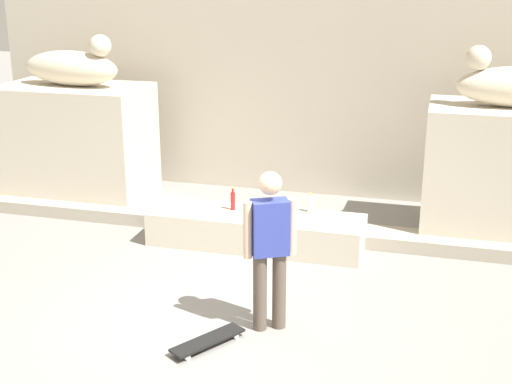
{
  "coord_description": "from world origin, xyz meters",
  "views": [
    {
      "loc": [
        2.27,
        -6.21,
        3.57
      ],
      "look_at": [
        0.28,
        1.1,
        1.1
      ],
      "focal_mm": 49.47,
      "sensor_mm": 36.0,
      "label": 1
    }
  ],
  "objects_px": {
    "skater": "(270,244)",
    "bottle_red": "(233,200)",
    "bottle_clear": "(310,204)",
    "statue_reclining_left": "(73,67)",
    "skateboard": "(208,340)"
  },
  "relations": [
    {
      "from": "statue_reclining_left",
      "to": "skater",
      "type": "height_order",
      "value": "statue_reclining_left"
    },
    {
      "from": "skater",
      "to": "bottle_clear",
      "type": "height_order",
      "value": "skater"
    },
    {
      "from": "bottle_red",
      "to": "bottle_clear",
      "type": "height_order",
      "value": "bottle_red"
    },
    {
      "from": "skater",
      "to": "skateboard",
      "type": "relative_size",
      "value": 2.14
    },
    {
      "from": "skater",
      "to": "skateboard",
      "type": "bearing_deg",
      "value": 19.01
    },
    {
      "from": "bottle_red",
      "to": "bottle_clear",
      "type": "distance_m",
      "value": 1.02
    },
    {
      "from": "skater",
      "to": "bottle_red",
      "type": "height_order",
      "value": "skater"
    },
    {
      "from": "statue_reclining_left",
      "to": "bottle_clear",
      "type": "bearing_deg",
      "value": -4.81
    },
    {
      "from": "bottle_red",
      "to": "bottle_clear",
      "type": "relative_size",
      "value": 1.21
    },
    {
      "from": "statue_reclining_left",
      "to": "bottle_clear",
      "type": "relative_size",
      "value": 6.45
    },
    {
      "from": "skater",
      "to": "bottle_clear",
      "type": "xyz_separation_m",
      "value": [
        -0.05,
        2.38,
        -0.38
      ]
    },
    {
      "from": "skater",
      "to": "bottle_red",
      "type": "xyz_separation_m",
      "value": [
        -1.05,
        2.18,
        -0.35
      ]
    },
    {
      "from": "bottle_red",
      "to": "statue_reclining_left",
      "type": "bearing_deg",
      "value": 159.68
    },
    {
      "from": "statue_reclining_left",
      "to": "bottle_clear",
      "type": "height_order",
      "value": "statue_reclining_left"
    },
    {
      "from": "bottle_red",
      "to": "skateboard",
      "type": "bearing_deg",
      "value": -78.18
    }
  ]
}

